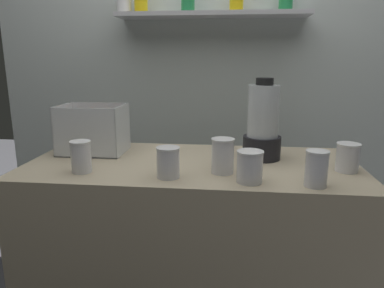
{
  "coord_description": "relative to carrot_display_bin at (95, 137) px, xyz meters",
  "views": [
    {
      "loc": [
        0.16,
        -1.45,
        1.33
      ],
      "look_at": [
        0.0,
        0.0,
        0.98
      ],
      "focal_mm": 33.28,
      "sensor_mm": 36.0,
      "label": 1
    }
  ],
  "objects": [
    {
      "name": "back_wall_unit",
      "position": [
        0.47,
        0.65,
        0.29
      ],
      "size": [
        2.6,
        0.24,
        2.5
      ],
      "color": "silver",
      "rests_on": "ground_plane"
    },
    {
      "name": "juice_cup_orange_right",
      "position": [
        0.71,
        -0.34,
        -0.02
      ],
      "size": [
        0.1,
        0.1,
        0.12
      ],
      "color": "white",
      "rests_on": "counter"
    },
    {
      "name": "juice_cup_pomegranate_far_right",
      "position": [
        0.93,
        -0.36,
        -0.02
      ],
      "size": [
        0.08,
        0.08,
        0.13
      ],
      "color": "white",
      "rests_on": "counter"
    },
    {
      "name": "juice_cup_beet_middle",
      "position": [
        0.61,
        -0.24,
        -0.01
      ],
      "size": [
        0.09,
        0.09,
        0.14
      ],
      "color": "white",
      "rests_on": "counter"
    },
    {
      "name": "carrot_display_bin",
      "position": [
        0.0,
        0.0,
        0.0
      ],
      "size": [
        0.29,
        0.21,
        0.22
      ],
      "color": "white",
      "rests_on": "counter"
    },
    {
      "name": "juice_cup_orange_left",
      "position": [
        0.41,
        -0.32,
        -0.02
      ],
      "size": [
        0.09,
        0.09,
        0.12
      ],
      "color": "white",
      "rests_on": "counter"
    },
    {
      "name": "blender_pitcher",
      "position": [
        0.77,
        -0.02,
        0.08
      ],
      "size": [
        0.17,
        0.17,
        0.35
      ],
      "color": "black",
      "rests_on": "counter"
    },
    {
      "name": "juice_cup_pomegranate_rightmost",
      "position": [
        1.09,
        -0.17,
        -0.02
      ],
      "size": [
        0.09,
        0.09,
        0.11
      ],
      "color": "white",
      "rests_on": "counter"
    },
    {
      "name": "counter",
      "position": [
        0.47,
        -0.11,
        -0.52
      ],
      "size": [
        1.4,
        0.64,
        0.9
      ],
      "primitive_type": "cube",
      "color": "tan",
      "rests_on": "ground_plane"
    },
    {
      "name": "juice_cup_carrot_far_left",
      "position": [
        0.06,
        -0.3,
        -0.02
      ],
      "size": [
        0.08,
        0.08,
        0.12
      ],
      "color": "white",
      "rests_on": "counter"
    }
  ]
}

